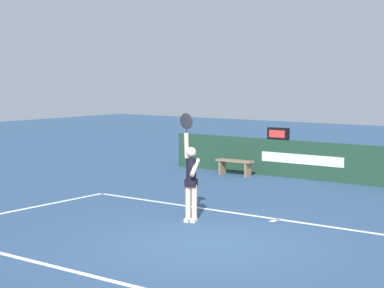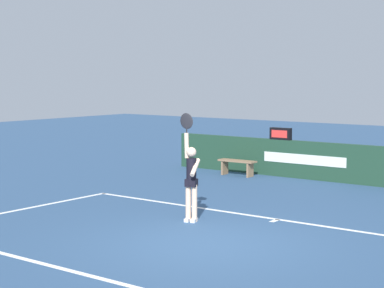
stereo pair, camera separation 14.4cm
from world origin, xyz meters
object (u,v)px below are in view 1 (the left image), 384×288
at_px(tennis_player, 191,177).
at_px(tennis_ball, 185,115).
at_px(courtside_bench_near, 235,164).
at_px(speed_display, 278,134).

xyz_separation_m(tennis_player, tennis_ball, (-0.16, 0.01, 1.30)).
bearing_deg(courtside_bench_near, tennis_player, -64.94).
relative_size(speed_display, tennis_ball, 10.74).
bearing_deg(tennis_ball, courtside_bench_near, 113.83).
bearing_deg(speed_display, courtside_bench_near, -146.31).
relative_size(speed_display, courtside_bench_near, 0.56).
distance_m(speed_display, tennis_ball, 7.01).
distance_m(speed_display, tennis_player, 7.01).
bearing_deg(courtside_bench_near, tennis_ball, -66.17).
bearing_deg(courtside_bench_near, speed_display, 33.69).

